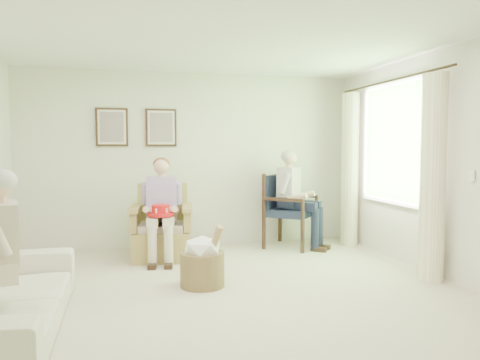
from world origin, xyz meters
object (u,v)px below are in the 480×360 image
at_px(wicker_armchair, 162,235).
at_px(hatbox, 202,261).
at_px(person_wicker, 162,202).
at_px(sofa, 2,295).
at_px(wood_armchair, 289,207).
at_px(red_hat, 161,212).
at_px(person_dark, 293,191).

relative_size(wicker_armchair, hatbox, 1.42).
bearing_deg(person_wicker, wicker_armchair, 97.64).
relative_size(sofa, hatbox, 3.21).
bearing_deg(wood_armchair, hatbox, 178.14).
xyz_separation_m(sofa, red_hat, (1.40, 2.01, 0.35)).
bearing_deg(person_dark, red_hat, 144.75).
height_order(sofa, hatbox, hatbox).
height_order(person_wicker, person_dark, person_dark).
relative_size(wood_armchair, red_hat, 3.25).
bearing_deg(sofa, person_dark, -53.44).
bearing_deg(hatbox, person_wicker, 103.89).
distance_m(wood_armchair, person_wicker, 1.99).
xyz_separation_m(person_wicker, hatbox, (0.32, -1.29, -0.50)).
relative_size(person_wicker, person_dark, 0.93).
height_order(wood_armchair, person_wicker, person_wicker).
relative_size(wood_armchair, person_wicker, 0.81).
bearing_deg(hatbox, person_dark, 44.25).
height_order(person_wicker, red_hat, person_wicker).
bearing_deg(red_hat, sofa, -124.86).
height_order(sofa, red_hat, red_hat).
relative_size(person_wicker, hatbox, 1.90).
bearing_deg(wood_armchair, sofa, 169.30).
bearing_deg(person_dark, hatbox, 175.09).
height_order(red_hat, hatbox, red_hat).
bearing_deg(red_hat, person_dark, 13.91).
bearing_deg(person_wicker, hatbox, -68.47).
relative_size(wood_armchair, sofa, 0.48).
height_order(sofa, person_wicker, person_wicker).
bearing_deg(wicker_armchair, red_hat, -88.21).
relative_size(person_wicker, red_hat, 4.02).
xyz_separation_m(sofa, person_dark, (3.36, 2.49, 0.52)).
xyz_separation_m(wicker_armchair, sofa, (-1.43, -2.35, 0.01)).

